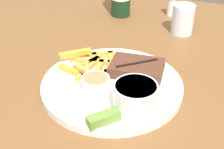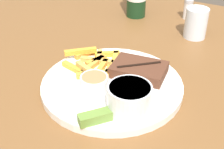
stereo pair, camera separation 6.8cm
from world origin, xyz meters
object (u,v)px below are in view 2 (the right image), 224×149
at_px(pickle_spear, 96,117).
at_px(salt_shaker, 188,9).
at_px(dinner_plate, 112,85).
at_px(coleslaw_cup, 129,98).
at_px(fork_utensil, 84,69).
at_px(steak_portion, 139,70).
at_px(dipping_sauce_cup, 94,82).
at_px(drinking_glass, 196,23).

bearing_deg(pickle_spear, salt_shaker, 89.54).
bearing_deg(salt_shaker, dinner_plate, -94.59).
relative_size(coleslaw_cup, salt_shaker, 1.32).
bearing_deg(fork_utensil, pickle_spear, -41.56).
distance_m(steak_portion, coleslaw_cup, 0.14).
relative_size(dipping_sauce_cup, fork_utensil, 0.45).
distance_m(dipping_sauce_cup, fork_utensil, 0.08).
bearing_deg(salt_shaker, drinking_glass, -65.31).
distance_m(steak_portion, pickle_spear, 0.19).
distance_m(drinking_glass, salt_shaker, 0.14).
bearing_deg(drinking_glass, dinner_plate, -105.46).
bearing_deg(fork_utensil, salt_shaker, 84.55).
bearing_deg(steak_portion, pickle_spear, -92.20).
relative_size(steak_portion, dipping_sauce_cup, 2.12).
bearing_deg(coleslaw_cup, pickle_spear, -127.26).
xyz_separation_m(coleslaw_cup, dipping_sauce_cup, (-0.10, 0.03, -0.02)).
xyz_separation_m(dinner_plate, salt_shaker, (0.04, 0.47, 0.02)).
height_order(fork_utensil, drinking_glass, drinking_glass).
bearing_deg(dipping_sauce_cup, salt_shaker, 83.27).
bearing_deg(dipping_sauce_cup, drinking_glass, 72.96).
bearing_deg(coleslaw_cup, fork_utensil, 151.28).
bearing_deg(pickle_spear, fork_utensil, 129.12).
xyz_separation_m(dipping_sauce_cup, salt_shaker, (0.06, 0.51, -0.00)).
xyz_separation_m(pickle_spear, drinking_glass, (0.06, 0.47, 0.02)).
relative_size(fork_utensil, drinking_glass, 1.53).
height_order(dinner_plate, pickle_spear, pickle_spear).
relative_size(steak_portion, salt_shaker, 1.97).
height_order(dinner_plate, dipping_sauce_cup, dipping_sauce_cup).
xyz_separation_m(coleslaw_cup, salt_shaker, (-0.04, 0.54, -0.02)).
bearing_deg(dipping_sauce_cup, coleslaw_cup, -19.06).
distance_m(pickle_spear, fork_utensil, 0.18).
xyz_separation_m(steak_portion, coleslaw_cup, (0.04, -0.13, 0.02)).
relative_size(steak_portion, drinking_glass, 1.46).
height_order(coleslaw_cup, salt_shaker, coleslaw_cup).
xyz_separation_m(pickle_spear, salt_shaker, (0.00, 0.60, 0.00)).
xyz_separation_m(pickle_spear, fork_utensil, (-0.12, 0.14, -0.01)).
distance_m(steak_portion, salt_shaker, 0.41).
height_order(dipping_sauce_cup, fork_utensil, dipping_sauce_cup).
distance_m(dinner_plate, drinking_glass, 0.36).
height_order(dipping_sauce_cup, salt_shaker, salt_shaker).
bearing_deg(steak_portion, dipping_sauce_cup, -122.98).
height_order(steak_portion, pickle_spear, steak_portion).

